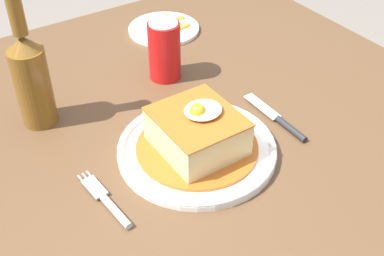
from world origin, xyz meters
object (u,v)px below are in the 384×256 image
(beer_bottle_amber, at_px, (31,76))
(soda_can, at_px, (164,51))
(knife, at_px, (282,122))
(side_plate_fries, at_px, (164,29))
(main_plate, at_px, (198,148))
(fork, at_px, (109,203))

(beer_bottle_amber, bearing_deg, soda_can, 0.30)
(knife, bearing_deg, side_plate_fries, 88.81)
(main_plate, distance_m, beer_bottle_amber, 0.32)
(knife, xyz_separation_m, soda_can, (-0.09, 0.26, 0.06))
(beer_bottle_amber, bearing_deg, knife, -35.27)
(knife, bearing_deg, beer_bottle_amber, 144.73)
(side_plate_fries, bearing_deg, knife, -91.19)
(main_plate, xyz_separation_m, soda_can, (0.08, 0.24, 0.05))
(fork, bearing_deg, main_plate, 8.44)
(fork, bearing_deg, side_plate_fries, 50.29)
(knife, bearing_deg, soda_can, 109.90)
(soda_can, height_order, beer_bottle_amber, beer_bottle_amber)
(side_plate_fries, bearing_deg, main_plate, -113.64)
(soda_can, bearing_deg, fork, -134.68)
(main_plate, bearing_deg, soda_can, 71.98)
(main_plate, xyz_separation_m, side_plate_fries, (0.18, 0.41, -0.00))
(side_plate_fries, bearing_deg, fork, -129.71)
(fork, relative_size, knife, 0.86)
(soda_can, height_order, side_plate_fries, soda_can)
(beer_bottle_amber, distance_m, side_plate_fries, 0.43)
(fork, xyz_separation_m, side_plate_fries, (0.37, 0.44, -0.00))
(main_plate, relative_size, beer_bottle_amber, 1.03)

